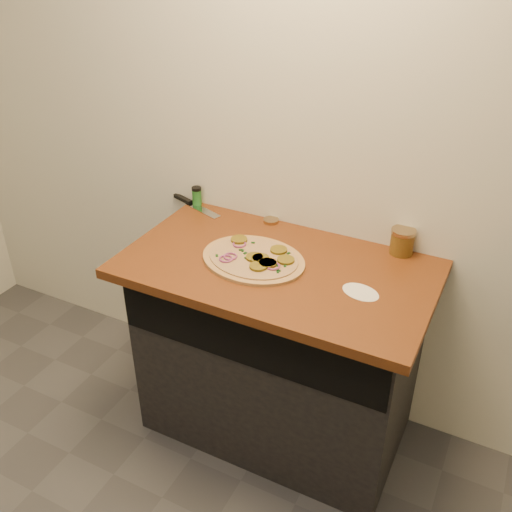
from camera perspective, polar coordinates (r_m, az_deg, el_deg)
The scene contains 8 objects.
cabinet at distance 2.50m, azimuth 2.25°, elevation -9.65°, with size 1.10×0.60×0.86m, color black.
countertop at distance 2.21m, azimuth 2.16°, elevation -1.22°, with size 1.20×0.70×0.04m, color brown.
pizza at distance 2.21m, azimuth -0.19°, elevation -0.26°, with size 0.46×0.46×0.03m.
chefs_knife at distance 2.66m, azimuth -6.42°, elevation 5.18°, with size 0.30×0.13×0.02m.
mason_jar_lid at distance 2.49m, azimuth 1.52°, elevation 3.56°, with size 0.07×0.07×0.01m, color #9D825B.
salsa_jar at distance 2.31m, azimuth 14.42°, elevation 1.44°, with size 0.10×0.10×0.10m.
spice_shaker at distance 2.64m, azimuth -5.94°, elevation 5.98°, with size 0.04×0.04×0.09m.
flour_spill at distance 2.07m, azimuth 10.41°, elevation -3.57°, with size 0.14×0.14×0.00m, color silver.
Camera 1 is at (0.77, -0.28, 2.06)m, focal length 40.00 mm.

